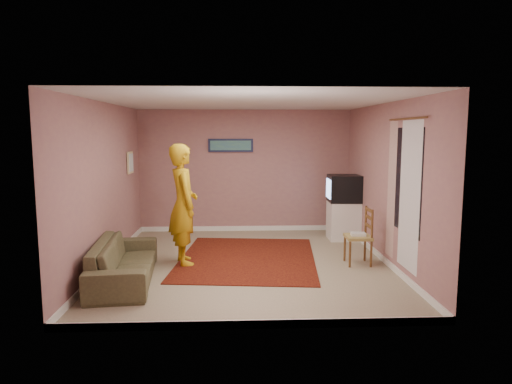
{
  "coord_description": "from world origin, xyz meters",
  "views": [
    {
      "loc": [
        -0.17,
        -7.24,
        2.14
      ],
      "look_at": [
        0.16,
        0.6,
        1.1
      ],
      "focal_mm": 32.0,
      "sensor_mm": 36.0,
      "label": 1
    }
  ],
  "objects_px": {
    "tv_cabinet": "(343,221)",
    "chair_b": "(358,230)",
    "chair_a": "(342,210)",
    "crt_tv": "(344,189)",
    "sofa": "(124,261)",
    "person": "(183,204)"
  },
  "relations": [
    {
      "from": "tv_cabinet",
      "to": "sofa",
      "type": "bearing_deg",
      "value": -147.1
    },
    {
      "from": "tv_cabinet",
      "to": "person",
      "type": "distance_m",
      "value": 3.42
    },
    {
      "from": "chair_a",
      "to": "crt_tv",
      "type": "bearing_deg",
      "value": -83.29
    },
    {
      "from": "tv_cabinet",
      "to": "crt_tv",
      "type": "xyz_separation_m",
      "value": [
        -0.01,
        0.0,
        0.64
      ]
    },
    {
      "from": "sofa",
      "to": "person",
      "type": "distance_m",
      "value": 1.34
    },
    {
      "from": "crt_tv",
      "to": "person",
      "type": "xyz_separation_m",
      "value": [
        -2.98,
        -1.56,
        -0.05
      ]
    },
    {
      "from": "tv_cabinet",
      "to": "sofa",
      "type": "distance_m",
      "value": 4.47
    },
    {
      "from": "tv_cabinet",
      "to": "person",
      "type": "bearing_deg",
      "value": -152.47
    },
    {
      "from": "crt_tv",
      "to": "sofa",
      "type": "distance_m",
      "value": 4.52
    },
    {
      "from": "person",
      "to": "chair_a",
      "type": "bearing_deg",
      "value": -76.18
    },
    {
      "from": "crt_tv",
      "to": "chair_a",
      "type": "relative_size",
      "value": 1.31
    },
    {
      "from": "crt_tv",
      "to": "tv_cabinet",
      "type": "bearing_deg",
      "value": -0.0
    },
    {
      "from": "chair_a",
      "to": "sofa",
      "type": "bearing_deg",
      "value": -128.67
    },
    {
      "from": "chair_a",
      "to": "chair_b",
      "type": "xyz_separation_m",
      "value": [
        -0.21,
        -2.06,
        0.02
      ]
    },
    {
      "from": "chair_a",
      "to": "person",
      "type": "height_order",
      "value": "person"
    },
    {
      "from": "crt_tv",
      "to": "chair_a",
      "type": "bearing_deg",
      "value": 82.97
    },
    {
      "from": "chair_b",
      "to": "person",
      "type": "relative_size",
      "value": 0.26
    },
    {
      "from": "tv_cabinet",
      "to": "chair_b",
      "type": "bearing_deg",
      "value": -95.57
    },
    {
      "from": "chair_b",
      "to": "person",
      "type": "height_order",
      "value": "person"
    },
    {
      "from": "sofa",
      "to": "crt_tv",
      "type": "bearing_deg",
      "value": -62.97
    },
    {
      "from": "chair_a",
      "to": "tv_cabinet",
      "type": "bearing_deg",
      "value": -82.23
    },
    {
      "from": "crt_tv",
      "to": "person",
      "type": "distance_m",
      "value": 3.37
    }
  ]
}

